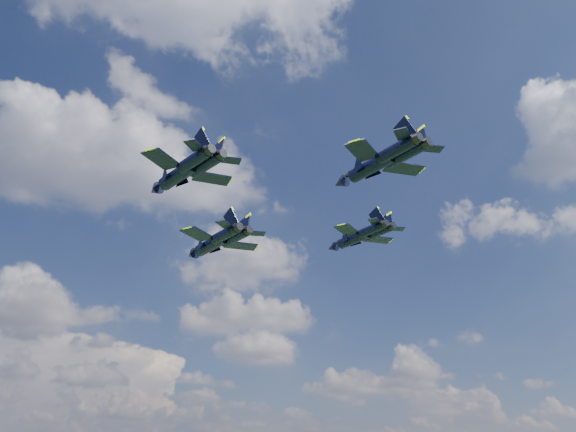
# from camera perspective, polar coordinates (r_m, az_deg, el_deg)

# --- Properties ---
(jet_lead) EXTENTS (13.08, 17.84, 4.28)m
(jet_lead) POSITION_cam_1_polar(r_m,az_deg,el_deg) (92.67, -7.92, -2.90)
(jet_lead) COLOR black
(jet_left) EXTENTS (12.16, 16.29, 3.96)m
(jet_left) POSITION_cam_1_polar(r_m,az_deg,el_deg) (75.04, -11.27, 4.02)
(jet_left) COLOR black
(jet_right) EXTENTS (11.04, 15.16, 3.62)m
(jet_right) POSITION_cam_1_polar(r_m,az_deg,el_deg) (92.17, 6.55, -2.32)
(jet_right) COLOR black
(jet_slot) EXTENTS (11.98, 16.43, 3.92)m
(jet_slot) POSITION_cam_1_polar(r_m,az_deg,el_deg) (72.88, 8.19, 4.92)
(jet_slot) COLOR black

